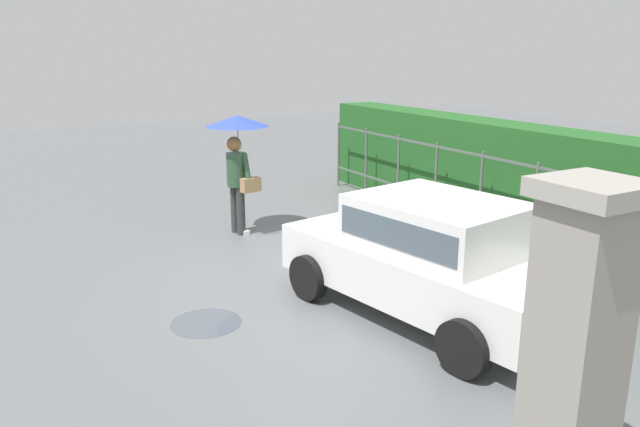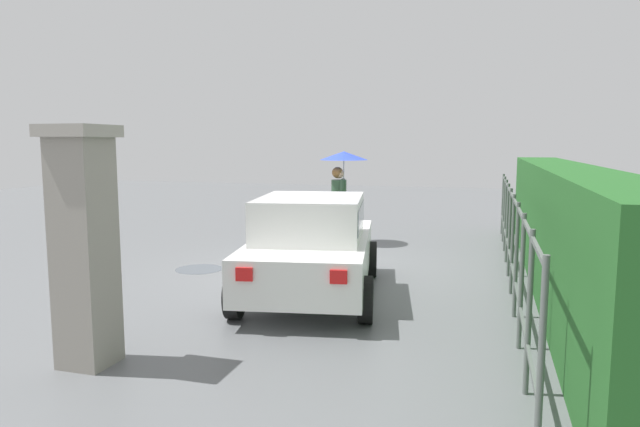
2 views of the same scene
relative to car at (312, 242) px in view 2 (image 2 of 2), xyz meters
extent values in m
plane|color=slate|center=(-1.79, -0.57, -0.80)|extent=(40.00, 40.00, 0.00)
cube|color=white|center=(-0.06, -0.01, -0.22)|extent=(3.93, 2.25, 0.60)
cube|color=white|center=(0.09, 0.02, 0.38)|extent=(2.12, 1.74, 0.60)
cube|color=#4C5B66|center=(0.09, 0.02, 0.40)|extent=(1.97, 1.74, 0.33)
cylinder|color=black|center=(-1.15, -1.05, -0.50)|extent=(0.62, 0.28, 0.60)
cylinder|color=black|center=(-1.43, 0.60, -0.50)|extent=(0.62, 0.28, 0.60)
cylinder|color=black|center=(1.32, -0.62, -0.50)|extent=(0.62, 0.28, 0.60)
cylinder|color=black|center=(1.03, 1.03, -0.50)|extent=(0.62, 0.28, 0.60)
cube|color=red|center=(1.87, -0.23, -0.07)|extent=(0.09, 0.21, 0.16)
cube|color=red|center=(1.68, 0.85, -0.07)|extent=(0.09, 0.21, 0.16)
cylinder|color=#333333|center=(-4.46, -0.75, -0.37)|extent=(0.15, 0.15, 0.86)
cylinder|color=#333333|center=(-4.27, -0.72, -0.37)|extent=(0.15, 0.15, 0.86)
cube|color=white|center=(-4.47, -0.69, -0.76)|extent=(0.26, 0.10, 0.08)
cube|color=white|center=(-4.27, -0.66, -0.76)|extent=(0.26, 0.10, 0.08)
cylinder|color=#2D4C33|center=(-4.36, -0.73, 0.35)|extent=(0.34, 0.34, 0.58)
sphere|color=#DBAD89|center=(-4.36, -0.73, 0.78)|extent=(0.22, 0.22, 0.22)
sphere|color=olive|center=(-4.36, -0.76, 0.80)|extent=(0.25, 0.25, 0.25)
cylinder|color=#2D4C33|center=(-4.59, -0.69, 0.37)|extent=(0.24, 0.12, 0.56)
cylinder|color=#2D4C33|center=(-4.16, -0.62, 0.37)|extent=(0.24, 0.12, 0.56)
cylinder|color=#B2B2B7|center=(-4.46, -0.65, 0.69)|extent=(0.02, 0.02, 0.77)
cone|color=blue|center=(-4.46, -0.65, 1.17)|extent=(1.08, 1.08, 0.19)
cube|color=tan|center=(-4.13, -0.58, 0.11)|extent=(0.21, 0.36, 0.24)
cube|color=gray|center=(3.13, -1.39, 0.35)|extent=(0.48, 0.48, 2.30)
cube|color=#9E998E|center=(3.13, -1.39, 1.56)|extent=(0.60, 0.60, 0.12)
cylinder|color=#59605B|center=(-6.86, 2.83, -0.05)|extent=(0.05, 0.05, 1.50)
cylinder|color=#59605B|center=(-5.68, 2.83, -0.05)|extent=(0.05, 0.05, 1.50)
cylinder|color=#59605B|center=(-4.50, 2.83, -0.05)|extent=(0.05, 0.05, 1.50)
cylinder|color=#59605B|center=(-3.32, 2.83, -0.05)|extent=(0.05, 0.05, 1.50)
cylinder|color=#59605B|center=(-2.13, 2.83, -0.05)|extent=(0.05, 0.05, 1.50)
cylinder|color=#59605B|center=(-0.95, 2.83, -0.05)|extent=(0.05, 0.05, 1.50)
cylinder|color=#59605B|center=(0.23, 2.83, -0.05)|extent=(0.05, 0.05, 1.50)
cylinder|color=#59605B|center=(1.42, 2.83, -0.05)|extent=(0.05, 0.05, 1.50)
cylinder|color=#59605B|center=(2.60, 2.83, -0.05)|extent=(0.05, 0.05, 1.50)
cylinder|color=#59605B|center=(3.78, 2.83, -0.05)|extent=(0.05, 0.05, 1.50)
cube|color=#59605B|center=(-1.54, 2.83, 0.62)|extent=(10.65, 0.03, 0.04)
cube|color=#59605B|center=(-1.54, 2.83, -0.35)|extent=(10.65, 0.03, 0.04)
cube|color=#235B23|center=(-1.54, 3.60, 0.15)|extent=(11.65, 0.90, 1.90)
cylinder|color=#4C545B|center=(-1.10, -2.47, -0.80)|extent=(0.85, 0.85, 0.00)
cylinder|color=#4C545B|center=(-4.26, -0.20, -0.80)|extent=(0.54, 0.54, 0.00)
camera|label=1|loc=(5.44, -4.57, 2.37)|focal=34.42mm
camera|label=2|loc=(7.73, 2.43, 1.43)|focal=31.47mm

